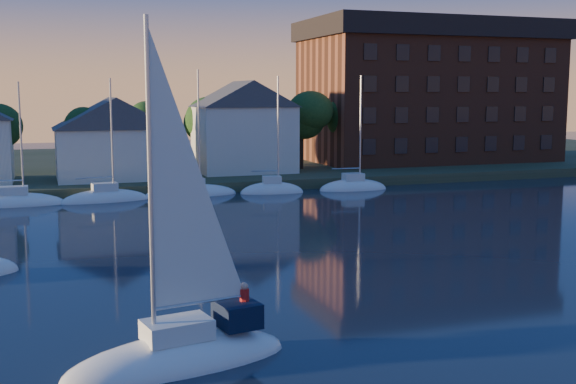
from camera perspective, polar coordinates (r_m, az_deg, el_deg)
name	(u,v)px	position (r m, az deg, el deg)	size (l,w,h in m)	color
shoreline_land	(149,169)	(92.88, -10.92, 1.82)	(160.00, 50.00, 2.00)	#323E24
wooden_dock	(184,192)	(70.34, -8.24, 0.00)	(120.00, 3.00, 1.00)	brown
clubhouse_centre	(113,137)	(73.94, -13.64, 4.23)	(11.55, 8.40, 8.08)	white
clubhouse_east	(244,126)	(78.42, -3.53, 5.26)	(10.50, 8.40, 9.80)	white
condo_block	(428,91)	(94.01, 11.04, 7.87)	(31.00, 17.00, 17.40)	brown
tree_line	(181,114)	(80.91, -8.42, 6.11)	(93.40, 5.40, 8.90)	#362318
moored_fleet	(54,201)	(66.16, -18.00, -0.71)	(63.50, 2.40, 12.05)	white
hero_sailboat	(181,349)	(26.19, -8.43, -12.18)	(8.63, 4.12, 13.10)	white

